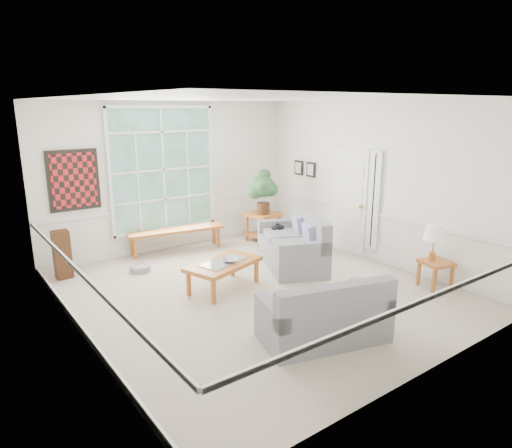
{
  "coord_description": "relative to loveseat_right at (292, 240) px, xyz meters",
  "views": [
    {
      "loc": [
        -4.1,
        -5.54,
        2.9
      ],
      "look_at": [
        0.1,
        0.2,
        1.05
      ],
      "focal_mm": 32.0,
      "sensor_mm": 36.0,
      "label": 1
    }
  ],
  "objects": [
    {
      "name": "wall_back",
      "position": [
        -1.21,
        2.39,
        1.02
      ],
      "size": [
        5.5,
        0.02,
        3.0
      ],
      "primitive_type": "cube",
      "color": "white",
      "rests_on": "ground"
    },
    {
      "name": "door_sidelight",
      "position": [
        1.5,
        -0.64,
        0.67
      ],
      "size": [
        0.08,
        0.26,
        1.9
      ],
      "primitive_type": "cube",
      "color": "white",
      "rests_on": "wall_right"
    },
    {
      "name": "pet_bed",
      "position": [
        -2.42,
        1.36,
        -0.43
      ],
      "size": [
        0.46,
        0.46,
        0.11
      ],
      "primitive_type": "cylinder",
      "rotation": [
        0.0,
        0.0,
        -0.22
      ],
      "color": "gray",
      "rests_on": "floor"
    },
    {
      "name": "table_lamp",
      "position": [
        1.15,
        -2.16,
        0.28
      ],
      "size": [
        0.4,
        0.4,
        0.6
      ],
      "primitive_type": null,
      "rotation": [
        0.0,
        0.0,
        -0.14
      ],
      "color": "white",
      "rests_on": "side_table"
    },
    {
      "name": "end_table",
      "position": [
        0.55,
        1.6,
        -0.17
      ],
      "size": [
        0.73,
        0.73,
        0.63
      ],
      "primitive_type": "cube",
      "rotation": [
        0.0,
        0.0,
        0.17
      ],
      "color": "#AB5B22",
      "rests_on": "floor"
    },
    {
      "name": "ceiling",
      "position": [
        -1.21,
        -0.61,
        2.52
      ],
      "size": [
        5.5,
        6.0,
        0.02
      ],
      "primitive_type": "cube",
      "color": "white",
      "rests_on": "ground"
    },
    {
      "name": "pewter_bowl",
      "position": [
        -1.57,
        -0.31,
        0.01
      ],
      "size": [
        0.4,
        0.4,
        0.07
      ],
      "primitive_type": "imported",
      "rotation": [
        0.0,
        0.0,
        0.7
      ],
      "color": "#97979C",
      "rests_on": "coffee_table"
    },
    {
      "name": "floor_speaker",
      "position": [
        -3.61,
        1.82,
        -0.06
      ],
      "size": [
        0.27,
        0.22,
        0.85
      ],
      "primitive_type": "cube",
      "rotation": [
        0.0,
        0.0,
        0.04
      ],
      "color": "#3A2010",
      "rests_on": "floor"
    },
    {
      "name": "window_back",
      "position": [
        -1.41,
        2.35,
        1.17
      ],
      "size": [
        2.3,
        0.08,
        2.4
      ],
      "primitive_type": "cube",
      "color": "white",
      "rests_on": "wall_back"
    },
    {
      "name": "entry_door",
      "position": [
        1.5,
        -0.01,
        0.57
      ],
      "size": [
        0.08,
        0.9,
        2.1
      ],
      "primitive_type": "cube",
      "color": "white",
      "rests_on": "floor"
    },
    {
      "name": "houseplant",
      "position": [
        0.49,
        1.52,
        0.63
      ],
      "size": [
        0.59,
        0.59,
        0.97
      ],
      "primitive_type": null,
      "rotation": [
        0.0,
        0.0,
        0.05
      ],
      "color": "#2B5530",
      "rests_on": "end_table"
    },
    {
      "name": "loveseat_right",
      "position": [
        0.0,
        0.0,
        0.0
      ],
      "size": [
        1.59,
        2.01,
        0.97
      ],
      "primitive_type": "cube",
      "rotation": [
        0.0,
        0.0,
        -0.44
      ],
      "color": "slate",
      "rests_on": "floor"
    },
    {
      "name": "wall_art",
      "position": [
        -3.16,
        2.34,
        1.12
      ],
      "size": [
        0.9,
        0.06,
        1.1
      ],
      "primitive_type": "cube",
      "color": "maroon",
      "rests_on": "wall_back"
    },
    {
      "name": "floor",
      "position": [
        -1.21,
        -0.61,
        -0.49
      ],
      "size": [
        5.5,
        6.0,
        0.01
      ],
      "primitive_type": "cube",
      "color": "#AA9E8D",
      "rests_on": "ground"
    },
    {
      "name": "side_table",
      "position": [
        1.19,
        -2.23,
        -0.25
      ],
      "size": [
        0.55,
        0.55,
        0.46
      ],
      "primitive_type": "cube",
      "rotation": [
        0.0,
        0.0,
        -0.27
      ],
      "color": "#AB5B22",
      "rests_on": "floor"
    },
    {
      "name": "loveseat_front",
      "position": [
        -1.5,
        -2.38,
        -0.06
      ],
      "size": [
        1.73,
        1.21,
        0.85
      ],
      "primitive_type": "cube",
      "rotation": [
        0.0,
        0.0,
        -0.27
      ],
      "color": "slate",
      "rests_on": "floor"
    },
    {
      "name": "wall_left",
      "position": [
        -3.96,
        -0.61,
        1.02
      ],
      "size": [
        0.02,
        6.0,
        3.0
      ],
      "primitive_type": "cube",
      "color": "white",
      "rests_on": "ground"
    },
    {
      "name": "coffee_table",
      "position": [
        -1.64,
        -0.23,
        -0.25
      ],
      "size": [
        1.38,
        1.01,
        0.46
      ],
      "primitive_type": "cube",
      "rotation": [
        0.0,
        0.0,
        0.3
      ],
      "color": "#AB5B22",
      "rests_on": "floor"
    },
    {
      "name": "wall_right",
      "position": [
        1.54,
        -0.61,
        1.02
      ],
      "size": [
        0.02,
        6.0,
        3.0
      ],
      "primitive_type": "cube",
      "color": "white",
      "rests_on": "ground"
    },
    {
      "name": "wall_frame_far",
      "position": [
        1.5,
        1.54,
        1.07
      ],
      "size": [
        0.04,
        0.26,
        0.32
      ],
      "primitive_type": "cube",
      "color": "black",
      "rests_on": "wall_right"
    },
    {
      "name": "wall_front",
      "position": [
        -1.21,
        -3.61,
        1.02
      ],
      "size": [
        5.5,
        0.02,
        3.0
      ],
      "primitive_type": "cube",
      "color": "white",
      "rests_on": "ground"
    },
    {
      "name": "wall_frame_near",
      "position": [
        1.5,
        1.14,
        1.07
      ],
      "size": [
        0.04,
        0.26,
        0.32
      ],
      "primitive_type": "cube",
      "color": "black",
      "rests_on": "wall_right"
    },
    {
      "name": "window_bench",
      "position": [
        -1.34,
        2.04,
        -0.25
      ],
      "size": [
        2.0,
        0.69,
        0.46
      ],
      "primitive_type": "cube",
      "rotation": [
        0.0,
        0.0,
        -0.16
      ],
      "color": "#AB5B22",
      "rests_on": "floor"
    },
    {
      "name": "cat",
      "position": [
        0.17,
        0.62,
        0.08
      ],
      "size": [
        0.34,
        0.28,
        0.14
      ],
      "primitive_type": "ellipsoid",
      "rotation": [
        0.0,
        0.0,
        -0.28
      ],
      "color": "black",
      "rests_on": "loveseat_right"
    }
  ]
}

